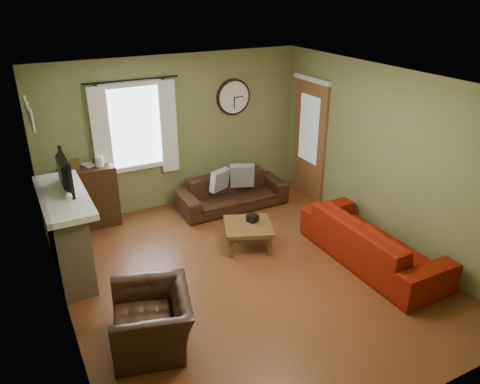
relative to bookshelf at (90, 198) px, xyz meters
name	(u,v)px	position (x,y,z in m)	size (l,w,h in m)	color
floor	(247,274)	(1.56, -2.38, -0.50)	(4.60, 5.20, 0.00)	brown
ceiling	(248,83)	(1.56, -2.38, 2.10)	(4.60, 5.20, 0.00)	white
wall_left	(55,228)	(-0.74, -2.38, 0.80)	(0.00, 5.20, 2.60)	olive
wall_right	(386,158)	(3.86, -2.38, 0.80)	(0.00, 5.20, 2.60)	olive
wall_back	(175,133)	(1.56, 0.22, 0.80)	(4.60, 0.00, 2.60)	olive
wall_front	(401,302)	(1.56, -4.98, 0.80)	(4.60, 0.00, 2.60)	olive
fireplace	(68,237)	(-0.54, -1.23, 0.05)	(0.40, 1.40, 1.10)	tan
firebox	(85,250)	(-0.35, -1.23, -0.20)	(0.04, 0.60, 0.55)	black
mantel	(63,197)	(-0.51, -1.23, 0.64)	(0.58, 1.60, 0.08)	white
tv	(60,177)	(-0.49, -1.08, 0.85)	(0.60, 0.08, 0.35)	black
tv_screen	(66,172)	(-0.41, -1.08, 0.91)	(0.02, 0.62, 0.36)	#994C3F
medallion_left	(32,121)	(-0.72, -1.58, 1.75)	(0.28, 0.28, 0.03)	white
medallion_mid	(29,114)	(-0.72, -1.23, 1.75)	(0.28, 0.28, 0.03)	white
medallion_right	(26,107)	(-0.72, -0.88, 1.75)	(0.28, 0.28, 0.03)	white
window_pane	(134,127)	(0.86, 0.20, 1.00)	(1.00, 0.02, 1.30)	silver
curtain_rod	(131,80)	(0.86, 0.10, 1.77)	(0.03, 0.03, 1.50)	black
curtain_left	(102,136)	(0.31, 0.10, 0.95)	(0.28, 0.04, 1.55)	white
curtain_right	(169,127)	(1.41, 0.10, 0.95)	(0.28, 0.04, 1.55)	white
wall_clock	(234,97)	(2.66, 0.17, 1.30)	(0.64, 0.06, 0.64)	white
door	(309,140)	(3.83, -0.53, 0.55)	(0.05, 0.90, 2.10)	brown
bookshelf	(90,198)	(0.00, 0.00, 0.00)	(0.85, 0.36, 1.00)	#311E0E
book	(84,169)	(-0.01, 0.08, 0.46)	(0.17, 0.22, 0.02)	brown
sofa_brown	(232,192)	(2.32, -0.41, -0.22)	(1.90, 0.74, 0.56)	black
pillow_left	(220,180)	(2.10, -0.40, 0.05)	(0.37, 0.11, 0.37)	gray
pillow_right	(242,176)	(2.53, -0.40, 0.05)	(0.42, 0.12, 0.42)	gray
sofa_red	(372,241)	(3.28, -2.91, -0.17)	(2.27, 0.89, 0.66)	#6C1104
armchair	(152,320)	(0.02, -3.08, -0.19)	(0.96, 0.84, 0.62)	black
coffee_table	(248,235)	(1.92, -1.74, -0.32)	(0.69, 0.69, 0.37)	brown
tissue_box	(253,219)	(2.03, -1.68, -0.10)	(0.14, 0.14, 0.11)	black
wine_glass_a	(70,203)	(-0.49, -1.79, 0.78)	(0.07, 0.07, 0.21)	white
wine_glass_b	(69,201)	(-0.49, -1.71, 0.78)	(0.07, 0.07, 0.20)	white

